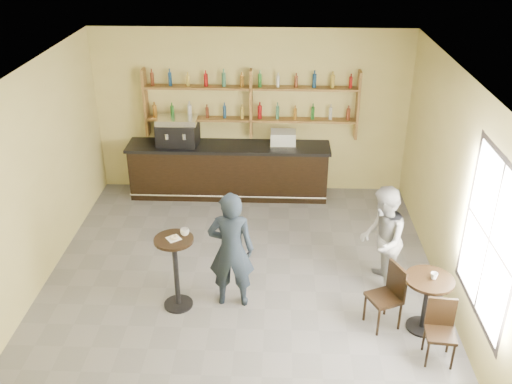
{
  "coord_description": "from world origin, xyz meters",
  "views": [
    {
      "loc": [
        0.51,
        -6.95,
        5.18
      ],
      "look_at": [
        0.2,
        0.8,
        1.25
      ],
      "focal_mm": 40.0,
      "sensor_mm": 36.0,
      "label": 1
    }
  ],
  "objects_px": {
    "man_main": "(231,250)",
    "patron_second": "(382,240)",
    "espresso_machine": "(178,131)",
    "bar_counter": "(229,170)",
    "chair_west": "(384,297)",
    "pedestal_table": "(176,273)",
    "pastry_case": "(283,139)",
    "chair_south": "(441,333)",
    "cafe_table": "(426,304)"
  },
  "relations": [
    {
      "from": "espresso_machine",
      "to": "man_main",
      "type": "relative_size",
      "value": 0.43
    },
    {
      "from": "man_main",
      "to": "patron_second",
      "type": "bearing_deg",
      "value": -167.63
    },
    {
      "from": "cafe_table",
      "to": "patron_second",
      "type": "xyz_separation_m",
      "value": [
        -0.48,
        0.92,
        0.42
      ]
    },
    {
      "from": "pedestal_table",
      "to": "chair_south",
      "type": "xyz_separation_m",
      "value": [
        3.45,
        -0.96,
        -0.14
      ]
    },
    {
      "from": "man_main",
      "to": "cafe_table",
      "type": "distance_m",
      "value": 2.72
    },
    {
      "from": "bar_counter",
      "to": "pedestal_table",
      "type": "xyz_separation_m",
      "value": [
        -0.45,
        -3.54,
        0.03
      ]
    },
    {
      "from": "pedestal_table",
      "to": "cafe_table",
      "type": "xyz_separation_m",
      "value": [
        3.4,
        -0.36,
        -0.15
      ]
    },
    {
      "from": "pedestal_table",
      "to": "cafe_table",
      "type": "distance_m",
      "value": 3.43
    },
    {
      "from": "pastry_case",
      "to": "chair_south",
      "type": "bearing_deg",
      "value": -72.4
    },
    {
      "from": "espresso_machine",
      "to": "patron_second",
      "type": "relative_size",
      "value": 0.46
    },
    {
      "from": "pastry_case",
      "to": "cafe_table",
      "type": "relative_size",
      "value": 0.6
    },
    {
      "from": "cafe_table",
      "to": "chair_west",
      "type": "relative_size",
      "value": 0.89
    },
    {
      "from": "bar_counter",
      "to": "chair_south",
      "type": "relative_size",
      "value": 4.65
    },
    {
      "from": "chair_west",
      "to": "patron_second",
      "type": "relative_size",
      "value": 0.56
    },
    {
      "from": "bar_counter",
      "to": "patron_second",
      "type": "bearing_deg",
      "value": -50.31
    },
    {
      "from": "cafe_table",
      "to": "patron_second",
      "type": "relative_size",
      "value": 0.49
    },
    {
      "from": "patron_second",
      "to": "chair_west",
      "type": "bearing_deg",
      "value": 4.99
    },
    {
      "from": "pedestal_table",
      "to": "bar_counter",
      "type": "bearing_deg",
      "value": 82.81
    },
    {
      "from": "pastry_case",
      "to": "chair_south",
      "type": "height_order",
      "value": "pastry_case"
    },
    {
      "from": "bar_counter",
      "to": "man_main",
      "type": "distance_m",
      "value": 3.47
    },
    {
      "from": "chair_south",
      "to": "pedestal_table",
      "type": "bearing_deg",
      "value": 169.68
    },
    {
      "from": "bar_counter",
      "to": "espresso_machine",
      "type": "relative_size",
      "value": 5.11
    },
    {
      "from": "espresso_machine",
      "to": "patron_second",
      "type": "height_order",
      "value": "patron_second"
    },
    {
      "from": "pedestal_table",
      "to": "chair_south",
      "type": "relative_size",
      "value": 1.34
    },
    {
      "from": "bar_counter",
      "to": "pastry_case",
      "type": "distance_m",
      "value": 1.24
    },
    {
      "from": "pastry_case",
      "to": "espresso_machine",
      "type": "bearing_deg",
      "value": 174.04
    },
    {
      "from": "man_main",
      "to": "cafe_table",
      "type": "xyz_separation_m",
      "value": [
        2.63,
        -0.47,
        -0.48
      ]
    },
    {
      "from": "espresso_machine",
      "to": "chair_south",
      "type": "bearing_deg",
      "value": -43.19
    },
    {
      "from": "patron_second",
      "to": "bar_counter",
      "type": "bearing_deg",
      "value": -130.77
    },
    {
      "from": "pastry_case",
      "to": "man_main",
      "type": "distance_m",
      "value": 3.52
    },
    {
      "from": "pedestal_table",
      "to": "man_main",
      "type": "height_order",
      "value": "man_main"
    },
    {
      "from": "man_main",
      "to": "chair_south",
      "type": "xyz_separation_m",
      "value": [
        2.68,
        -1.07,
        -0.47
      ]
    },
    {
      "from": "espresso_machine",
      "to": "pedestal_table",
      "type": "relative_size",
      "value": 0.68
    },
    {
      "from": "pedestal_table",
      "to": "patron_second",
      "type": "height_order",
      "value": "patron_second"
    },
    {
      "from": "bar_counter",
      "to": "pastry_case",
      "type": "xyz_separation_m",
      "value": [
        1.04,
        0.0,
        0.67
      ]
    },
    {
      "from": "man_main",
      "to": "chair_west",
      "type": "distance_m",
      "value": 2.17
    },
    {
      "from": "pastry_case",
      "to": "cafe_table",
      "type": "bearing_deg",
      "value": -69.84
    },
    {
      "from": "espresso_machine",
      "to": "pastry_case",
      "type": "height_order",
      "value": "espresso_machine"
    },
    {
      "from": "bar_counter",
      "to": "chair_south",
      "type": "distance_m",
      "value": 5.41
    },
    {
      "from": "pedestal_table",
      "to": "chair_west",
      "type": "bearing_deg",
      "value": -6.17
    },
    {
      "from": "patron_second",
      "to": "pedestal_table",
      "type": "bearing_deg",
      "value": -69.64
    },
    {
      "from": "pastry_case",
      "to": "patron_second",
      "type": "bearing_deg",
      "value": -70.32
    },
    {
      "from": "espresso_machine",
      "to": "chair_west",
      "type": "xyz_separation_m",
      "value": [
        3.37,
        -3.85,
        -0.87
      ]
    },
    {
      "from": "bar_counter",
      "to": "chair_south",
      "type": "xyz_separation_m",
      "value": [
        3.01,
        -4.5,
        -0.11
      ]
    },
    {
      "from": "man_main",
      "to": "bar_counter",
      "type": "bearing_deg",
      "value": -84.03
    },
    {
      "from": "bar_counter",
      "to": "pedestal_table",
      "type": "height_order",
      "value": "pedestal_table"
    },
    {
      "from": "chair_west",
      "to": "bar_counter",
      "type": "bearing_deg",
      "value": -172.32
    },
    {
      "from": "pastry_case",
      "to": "chair_west",
      "type": "height_order",
      "value": "pastry_case"
    },
    {
      "from": "patron_second",
      "to": "man_main",
      "type": "bearing_deg",
      "value": -68.67
    },
    {
      "from": "cafe_table",
      "to": "pastry_case",
      "type": "bearing_deg",
      "value": 116.12
    }
  ]
}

